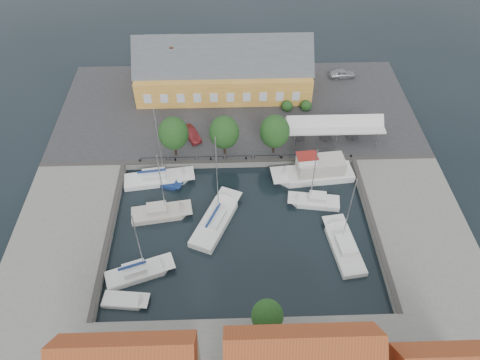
{
  "coord_description": "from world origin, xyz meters",
  "views": [
    {
      "loc": [
        -1.39,
        -38.31,
        45.82
      ],
      "look_at": [
        0.0,
        6.0,
        1.5
      ],
      "focal_mm": 35.0,
      "sensor_mm": 36.0,
      "label": 1
    }
  ],
  "objects_px": {
    "trawler": "(316,172)",
    "launch_nw": "(166,183)",
    "tent_canopy": "(335,126)",
    "center_sailboat": "(216,221)",
    "warehouse": "(220,71)",
    "car_red": "(191,134)",
    "west_boat_d": "(138,273)",
    "west_boat_a": "(157,179)",
    "west_boat_b": "(160,213)",
    "launch_sw": "(125,301)",
    "east_boat_a": "(315,202)",
    "car_silver": "(342,73)",
    "east_boat_c": "(344,247)"
  },
  "relations": [
    {
      "from": "trawler",
      "to": "launch_sw",
      "type": "xyz_separation_m",
      "value": [
        -23.7,
        -18.81,
        -0.93
      ]
    },
    {
      "from": "west_boat_a",
      "to": "trawler",
      "type": "bearing_deg",
      "value": 0.12
    },
    {
      "from": "car_red",
      "to": "west_boat_d",
      "type": "distance_m",
      "value": 23.82
    },
    {
      "from": "car_silver",
      "to": "east_boat_c",
      "type": "height_order",
      "value": "east_boat_c"
    },
    {
      "from": "west_boat_d",
      "to": "west_boat_a",
      "type": "bearing_deg",
      "value": 87.15
    },
    {
      "from": "car_red",
      "to": "launch_sw",
      "type": "distance_m",
      "value": 27.49
    },
    {
      "from": "launch_sw",
      "to": "launch_nw",
      "type": "xyz_separation_m",
      "value": [
        3.04,
        18.1,
        -0.0
      ]
    },
    {
      "from": "west_boat_a",
      "to": "launch_sw",
      "type": "bearing_deg",
      "value": -95.53
    },
    {
      "from": "warehouse",
      "to": "west_boat_a",
      "type": "relative_size",
      "value": 2.25
    },
    {
      "from": "car_silver",
      "to": "west_boat_b",
      "type": "xyz_separation_m",
      "value": [
        -28.95,
        -29.78,
        -1.5
      ]
    },
    {
      "from": "launch_sw",
      "to": "launch_nw",
      "type": "distance_m",
      "value": 18.35
    },
    {
      "from": "car_red",
      "to": "center_sailboat",
      "type": "height_order",
      "value": "center_sailboat"
    },
    {
      "from": "car_silver",
      "to": "west_boat_a",
      "type": "relative_size",
      "value": 0.35
    },
    {
      "from": "trawler",
      "to": "east_boat_a",
      "type": "height_order",
      "value": "east_boat_a"
    },
    {
      "from": "center_sailboat",
      "to": "launch_nw",
      "type": "height_order",
      "value": "center_sailboat"
    },
    {
      "from": "warehouse",
      "to": "launch_sw",
      "type": "height_order",
      "value": "warehouse"
    },
    {
      "from": "west_boat_a",
      "to": "launch_nw",
      "type": "bearing_deg",
      "value": -28.5
    },
    {
      "from": "launch_nw",
      "to": "west_boat_b",
      "type": "bearing_deg",
      "value": -93.08
    },
    {
      "from": "warehouse",
      "to": "car_red",
      "type": "bearing_deg",
      "value": -108.83
    },
    {
      "from": "launch_sw",
      "to": "launch_nw",
      "type": "height_order",
      "value": "launch_sw"
    },
    {
      "from": "warehouse",
      "to": "west_boat_b",
      "type": "relative_size",
      "value": 2.66
    },
    {
      "from": "east_boat_c",
      "to": "launch_sw",
      "type": "xyz_separation_m",
      "value": [
        -25.37,
        -6.38,
        -0.17
      ]
    },
    {
      "from": "launch_sw",
      "to": "launch_nw",
      "type": "bearing_deg",
      "value": 80.46
    },
    {
      "from": "center_sailboat",
      "to": "east_boat_a",
      "type": "relative_size",
      "value": 1.41
    },
    {
      "from": "east_boat_a",
      "to": "east_boat_c",
      "type": "distance_m",
      "value": 7.86
    },
    {
      "from": "car_red",
      "to": "center_sailboat",
      "type": "xyz_separation_m",
      "value": [
        3.65,
        -15.79,
        -1.34
      ]
    },
    {
      "from": "car_silver",
      "to": "car_red",
      "type": "bearing_deg",
      "value": 118.17
    },
    {
      "from": "tent_canopy",
      "to": "west_boat_b",
      "type": "distance_m",
      "value": 27.91
    },
    {
      "from": "warehouse",
      "to": "east_boat_a",
      "type": "height_order",
      "value": "warehouse"
    },
    {
      "from": "launch_sw",
      "to": "east_boat_c",
      "type": "bearing_deg",
      "value": 14.12
    },
    {
      "from": "trawler",
      "to": "east_boat_a",
      "type": "bearing_deg",
      "value": -98.53
    },
    {
      "from": "car_red",
      "to": "trawler",
      "type": "height_order",
      "value": "trawler"
    },
    {
      "from": "car_red",
      "to": "east_boat_a",
      "type": "distance_m",
      "value": 21.13
    },
    {
      "from": "center_sailboat",
      "to": "launch_sw",
      "type": "relative_size",
      "value": 2.61
    },
    {
      "from": "tent_canopy",
      "to": "east_boat_a",
      "type": "xyz_separation_m",
      "value": [
        -4.22,
        -11.68,
        -3.42
      ]
    },
    {
      "from": "tent_canopy",
      "to": "west_boat_d",
      "type": "height_order",
      "value": "west_boat_d"
    },
    {
      "from": "car_red",
      "to": "launch_nw",
      "type": "height_order",
      "value": "car_red"
    },
    {
      "from": "car_silver",
      "to": "west_boat_d",
      "type": "relative_size",
      "value": 0.41
    },
    {
      "from": "launch_nw",
      "to": "car_red",
      "type": "bearing_deg",
      "value": 69.56
    },
    {
      "from": "center_sailboat",
      "to": "west_boat_a",
      "type": "relative_size",
      "value": 1.09
    },
    {
      "from": "car_red",
      "to": "east_boat_c",
      "type": "xyz_separation_m",
      "value": [
        19.11,
        -20.34,
        -1.45
      ]
    },
    {
      "from": "car_red",
      "to": "car_silver",
      "type": "bearing_deg",
      "value": 3.82
    },
    {
      "from": "trawler",
      "to": "east_boat_c",
      "type": "bearing_deg",
      "value": -82.35
    },
    {
      "from": "west_boat_d",
      "to": "launch_nw",
      "type": "distance_m",
      "value": 14.72
    },
    {
      "from": "car_red",
      "to": "trawler",
      "type": "xyz_separation_m",
      "value": [
        17.45,
        -7.91,
        -0.69
      ]
    },
    {
      "from": "tent_canopy",
      "to": "center_sailboat",
      "type": "relative_size",
      "value": 1.01
    },
    {
      "from": "trawler",
      "to": "launch_nw",
      "type": "xyz_separation_m",
      "value": [
        -20.66,
        -0.71,
        -0.93
      ]
    },
    {
      "from": "west_boat_b",
      "to": "trawler",
      "type": "bearing_deg",
      "value": 16.75
    },
    {
      "from": "east_boat_c",
      "to": "center_sailboat",
      "type": "bearing_deg",
      "value": 163.63
    },
    {
      "from": "tent_canopy",
      "to": "trawler",
      "type": "height_order",
      "value": "trawler"
    }
  ]
}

